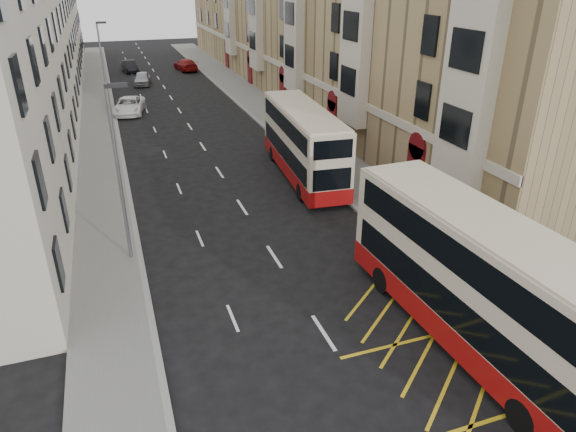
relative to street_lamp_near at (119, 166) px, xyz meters
name	(u,v)px	position (x,y,z in m)	size (l,w,h in m)	color
ground	(374,411)	(6.35, -12.00, -4.64)	(200.00, 200.00, 0.00)	black
pavement_right	(291,129)	(14.35, 18.00, -4.56)	(4.00, 120.00, 0.15)	slate
pavement_left	(100,148)	(-1.15, 18.00, -4.56)	(3.00, 120.00, 0.15)	slate
kerb_right	(269,131)	(12.35, 18.00, -4.56)	(0.25, 120.00, 0.15)	gray
kerb_left	(120,146)	(0.35, 18.00, -4.56)	(0.25, 120.00, 0.15)	gray
road_markings	(172,100)	(6.35, 33.00, -4.63)	(10.00, 110.00, 0.01)	silver
terrace_right	(304,19)	(21.23, 33.38, 2.88)	(10.75, 79.00, 15.25)	tan
terrace_left	(19,39)	(-7.08, 33.50, 1.88)	(9.18, 79.00, 13.25)	beige
guard_railing	(442,262)	(12.60, -6.25, -3.78)	(0.06, 6.56, 1.01)	red
street_lamp_near	(119,166)	(0.00, 0.00, 0.00)	(0.93, 0.18, 8.00)	slate
street_lamp_far	(103,62)	(0.00, 30.00, 0.00)	(0.93, 0.18, 8.00)	slate
double_decker_front	(477,282)	(11.14, -10.13, -2.14)	(3.25, 12.36, 4.90)	beige
double_decker_rear	(303,143)	(11.35, 7.35, -2.32)	(3.56, 11.58, 4.55)	beige
pedestrian_near	(526,302)	(13.80, -9.94, -3.71)	(0.57, 0.37, 1.55)	black
pedestrian_mid	(518,270)	(15.14, -7.99, -3.71)	(0.76, 0.59, 1.56)	black
pedestrian_far	(512,306)	(12.96, -10.11, -3.57)	(1.08, 0.45, 1.84)	black
white_van	(129,106)	(1.76, 28.36, -3.88)	(2.50, 5.42, 1.51)	white
car_silver	(142,79)	(4.11, 42.00, -3.88)	(1.78, 4.42, 1.51)	#A2A4A9
car_dark	(130,66)	(3.29, 51.57, -3.90)	(1.56, 4.48, 1.48)	black
car_red	(186,65)	(10.57, 50.13, -3.86)	(2.19, 5.38, 1.56)	maroon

